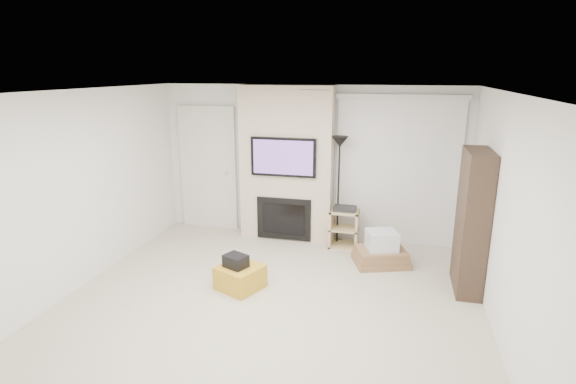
% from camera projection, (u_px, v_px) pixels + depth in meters
% --- Properties ---
extents(floor, '(5.00, 5.50, 0.00)m').
position_uv_depth(floor, '(263.00, 315.00, 5.16)').
color(floor, beige).
rests_on(floor, ground).
extents(ceiling, '(5.00, 5.50, 0.00)m').
position_uv_depth(ceiling, '(260.00, 93.00, 4.50)').
color(ceiling, white).
rests_on(ceiling, wall_back).
extents(wall_back, '(5.00, 0.00, 2.50)m').
position_uv_depth(wall_back, '(310.00, 162.00, 7.41)').
color(wall_back, white).
rests_on(wall_back, ground).
extents(wall_front, '(5.00, 0.00, 2.50)m').
position_uv_depth(wall_front, '(101.00, 373.00, 2.26)').
color(wall_front, white).
rests_on(wall_front, ground).
extents(wall_left, '(0.00, 5.50, 2.50)m').
position_uv_depth(wall_left, '(63.00, 196.00, 5.41)').
color(wall_left, white).
rests_on(wall_left, ground).
extents(wall_right, '(0.00, 5.50, 2.50)m').
position_uv_depth(wall_right, '(513.00, 231.00, 4.26)').
color(wall_right, white).
rests_on(wall_right, ground).
extents(hvac_vent, '(0.35, 0.18, 0.01)m').
position_uv_depth(hvac_vent, '(313.00, 90.00, 5.16)').
color(hvac_vent, silver).
rests_on(hvac_vent, ceiling).
extents(ottoman, '(0.66, 0.66, 0.30)m').
position_uv_depth(ottoman, '(240.00, 277.00, 5.77)').
color(ottoman, gold).
rests_on(ottoman, floor).
extents(black_bag, '(0.35, 0.32, 0.16)m').
position_uv_depth(black_bag, '(236.00, 261.00, 5.69)').
color(black_bag, black).
rests_on(black_bag, ottoman).
extents(fireplace_wall, '(1.50, 0.47, 2.50)m').
position_uv_depth(fireplace_wall, '(287.00, 165.00, 7.30)').
color(fireplace_wall, beige).
rests_on(fireplace_wall, floor).
extents(entry_door, '(1.02, 0.11, 2.14)m').
position_uv_depth(entry_door, '(209.00, 169.00, 7.84)').
color(entry_door, silver).
rests_on(entry_door, floor).
extents(vertical_blinds, '(1.98, 0.10, 2.37)m').
position_uv_depth(vertical_blinds, '(397.00, 166.00, 7.03)').
color(vertical_blinds, silver).
rests_on(vertical_blinds, floor).
extents(floor_lamp, '(0.26, 0.26, 1.74)m').
position_uv_depth(floor_lamp, '(339.00, 160.00, 6.95)').
color(floor_lamp, black).
rests_on(floor_lamp, floor).
extents(av_stand, '(0.45, 0.38, 0.66)m').
position_uv_depth(av_stand, '(344.00, 226.00, 7.09)').
color(av_stand, tan).
rests_on(av_stand, floor).
extents(box_stack, '(0.89, 0.78, 0.50)m').
position_uv_depth(box_stack, '(381.00, 251.00, 6.48)').
color(box_stack, olive).
rests_on(box_stack, floor).
extents(bookshelf, '(0.30, 0.80, 1.80)m').
position_uv_depth(bookshelf, '(472.00, 222.00, 5.57)').
color(bookshelf, '#2F2219').
rests_on(bookshelf, floor).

